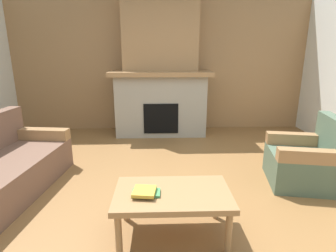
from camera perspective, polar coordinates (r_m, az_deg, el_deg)
ground at (r=3.08m, az=-1.03°, el=-15.71°), size 9.00×9.00×0.00m
wall_back_wood_panel at (r=5.63m, az=-1.63°, el=13.11°), size 6.00×0.12×2.70m
fireplace at (r=5.27m, az=-1.59°, el=10.90°), size 1.90×0.82×2.70m
armchair at (r=3.74m, az=27.17°, el=-6.58°), size 0.89×0.89×0.85m
coffee_table at (r=2.41m, az=0.97°, el=-14.83°), size 1.00×0.60×0.43m
book_stack_near_edge at (r=2.34m, az=-4.86°, el=-13.72°), size 0.24×0.21×0.05m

